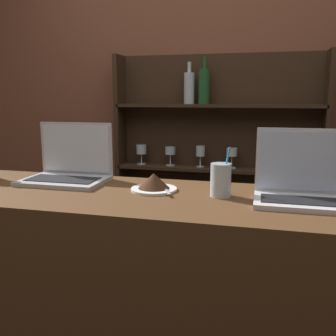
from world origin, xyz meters
name	(u,v)px	position (x,y,z in m)	size (l,w,h in m)	color
bar_counter	(142,316)	(0.00, 0.28, 0.51)	(1.75, 0.56, 1.03)	#4C3019
back_wall	(197,103)	(0.00, 1.54, 1.35)	(7.00, 0.06, 2.70)	brown
back_shelf	(215,174)	(0.14, 1.46, 0.87)	(1.37, 0.18, 1.67)	#332114
laptop_near	(69,169)	(-0.37, 0.42, 1.08)	(0.35, 0.24, 0.25)	#ADADB2
laptop_far	(301,185)	(0.58, 0.31, 1.09)	(0.31, 0.20, 0.25)	silver
cake_plate	(154,183)	(0.04, 0.34, 1.06)	(0.18, 0.18, 0.07)	white
water_glass	(221,180)	(0.30, 0.32, 1.09)	(0.08, 0.08, 0.19)	silver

